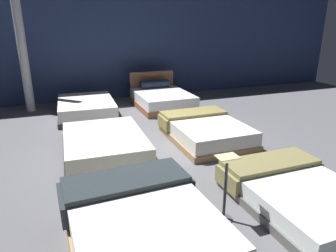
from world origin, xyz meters
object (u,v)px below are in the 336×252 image
at_px(bed_5, 162,99).
at_px(price_sign, 225,196).
at_px(bed_2, 105,145).
at_px(bed_3, 205,130).
at_px(bed_4, 86,108).
at_px(bed_1, 298,194).
at_px(support_pillar, 23,51).
at_px(bed_0, 142,226).

distance_m(bed_5, price_sign, 5.89).
xyz_separation_m(bed_2, bed_3, (2.25, 0.02, 0.02)).
distance_m(bed_4, price_sign, 5.75).
height_order(bed_2, bed_4, bed_4).
height_order(bed_1, bed_3, bed_3).
bearing_deg(support_pillar, bed_4, -35.69).
bearing_deg(price_sign, bed_1, -3.88).
xyz_separation_m(bed_2, bed_4, (-0.03, 2.90, 0.01)).
bearing_deg(bed_2, bed_1, -48.60).
height_order(bed_2, price_sign, price_sign).
height_order(bed_0, bed_3, bed_0).
xyz_separation_m(bed_1, price_sign, (-1.17, 0.08, 0.16)).
bearing_deg(bed_4, bed_0, -87.47).
relative_size(bed_0, bed_3, 1.04).
bearing_deg(bed_4, price_sign, -75.72).
bearing_deg(bed_5, bed_1, -90.24).
xyz_separation_m(bed_0, bed_4, (-0.00, 5.75, -0.05)).
bearing_deg(bed_0, bed_4, 87.39).
xyz_separation_m(bed_4, price_sign, (1.17, -5.62, 0.14)).
distance_m(bed_3, bed_4, 3.68).
distance_m(bed_0, price_sign, 1.18).
bearing_deg(bed_1, price_sign, 175.58).
xyz_separation_m(bed_3, bed_5, (0.03, 3.04, 0.03)).
bearing_deg(support_pillar, bed_5, -13.71).
xyz_separation_m(bed_2, support_pillar, (-1.54, 3.98, 1.54)).
height_order(bed_0, bed_1, bed_0).
bearing_deg(bed_1, support_pillar, 119.06).
height_order(bed_1, bed_4, bed_4).
distance_m(bed_3, bed_5, 3.04).
distance_m(bed_0, bed_3, 3.66).
bearing_deg(price_sign, bed_3, 67.94).
relative_size(bed_1, bed_5, 1.00).
relative_size(bed_2, support_pillar, 0.63).
height_order(price_sign, support_pillar, support_pillar).
height_order(bed_2, bed_5, bed_5).
relative_size(bed_4, bed_5, 1.04).
bearing_deg(price_sign, bed_0, -174.07).
xyz_separation_m(bed_0, bed_2, (0.03, 2.85, -0.07)).
xyz_separation_m(bed_4, support_pillar, (-1.51, 1.09, 1.53)).
bearing_deg(price_sign, bed_2, 112.69).
relative_size(bed_1, bed_3, 1.02).
height_order(bed_1, bed_2, bed_1).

